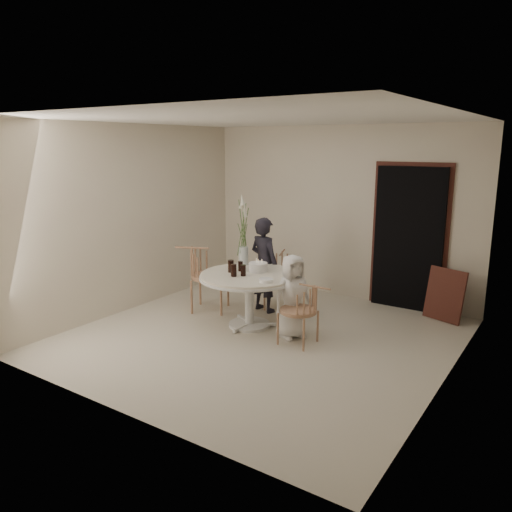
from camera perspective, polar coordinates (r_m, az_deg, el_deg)
The scene contains 18 objects.
ground at distance 6.46m, azimuth 0.57°, elevation -9.23°, with size 4.50×4.50×0.00m, color beige.
room_shell at distance 6.04m, azimuth 0.61°, elevation 5.17°, with size 4.50×4.50×4.50m.
doorway at distance 7.64m, azimuth 17.03°, elevation 1.86°, with size 1.00×0.10×2.10m, color black.
door_trim at distance 7.66m, azimuth 17.15°, elevation 2.35°, with size 1.12×0.03×2.22m, color #50251B.
table at distance 6.64m, azimuth -0.77°, elevation -2.99°, with size 1.33×1.33×0.73m.
picture_frame at distance 7.41m, azimuth 20.79°, elevation -4.17°, with size 0.55×0.04×0.74m, color #50251B.
chair_far at distance 7.54m, azimuth 2.84°, elevation -1.77°, with size 0.56×0.59×0.82m.
chair_right at distance 6.07m, azimuth 5.77°, elevation -5.69°, with size 0.48×0.45×0.78m.
chair_left at distance 7.35m, azimuth -6.31°, elevation -1.50°, with size 0.69×0.67×0.96m.
girl at distance 7.25m, azimuth 0.95°, elevation -1.00°, with size 0.51×0.33×1.39m, color black.
boy at distance 6.30m, azimuth 4.19°, elevation -4.64°, with size 0.53×0.34×1.08m, color white.
birthday_cake at distance 6.71m, azimuth 0.24°, elevation -1.28°, with size 0.25×0.25×0.17m.
cola_tumbler_a at distance 6.47m, azimuth -2.57°, elevation -1.65°, with size 0.08×0.08×0.16m, color black.
cola_tumbler_b at distance 6.49m, azimuth -1.47°, elevation -1.66°, with size 0.07×0.07×0.15m, color black.
cola_tumbler_c at distance 6.68m, azimuth -2.89°, elevation -1.17°, with size 0.08×0.08×0.17m, color black.
cola_tumbler_d at distance 6.74m, azimuth -1.79°, elevation -1.17°, with size 0.06×0.06×0.13m, color black.
plate_stack at distance 6.20m, azimuth 1.14°, elevation -2.82°, with size 0.18×0.18×0.04m, color white.
flower_vase at distance 7.06m, azimuth -1.46°, elevation 2.15°, with size 0.14×0.14×1.01m.
Camera 1 is at (3.27, -5.02, 2.41)m, focal length 35.00 mm.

